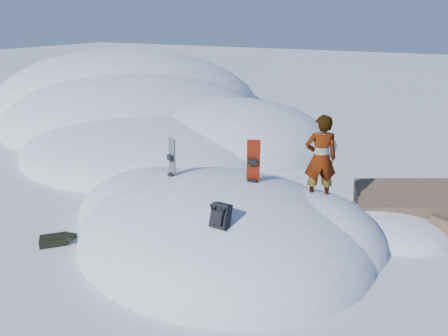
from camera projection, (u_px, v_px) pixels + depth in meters
The scene contains 9 objects.
ground at pixel (221, 241), 10.24m from camera, with size 120.00×120.00×0.00m, color white.
snow_mound at pixel (219, 235), 10.51m from camera, with size 8.00×6.00×3.00m.
snow_ridge at pixel (137, 116), 23.09m from camera, with size 21.50×18.50×6.40m.
rock_outcrop at pixel (406, 224), 11.07m from camera, with size 4.68×4.41×1.68m.
snowboard_red at pixel (253, 174), 9.82m from camera, with size 0.30×0.24×1.61m.
snowboard_dark at pixel (172, 169), 10.42m from camera, with size 0.28×0.24×1.53m.
backpack at pixel (220, 216), 8.17m from camera, with size 0.34×0.42×0.56m.
gear_pile at pixel (56, 240), 10.10m from camera, with size 0.82×0.72×0.21m.
person at pixel (321, 158), 9.62m from camera, with size 0.72×0.47×1.97m, color slate.
Camera 1 is at (4.39, -7.97, 5.00)m, focal length 35.00 mm.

